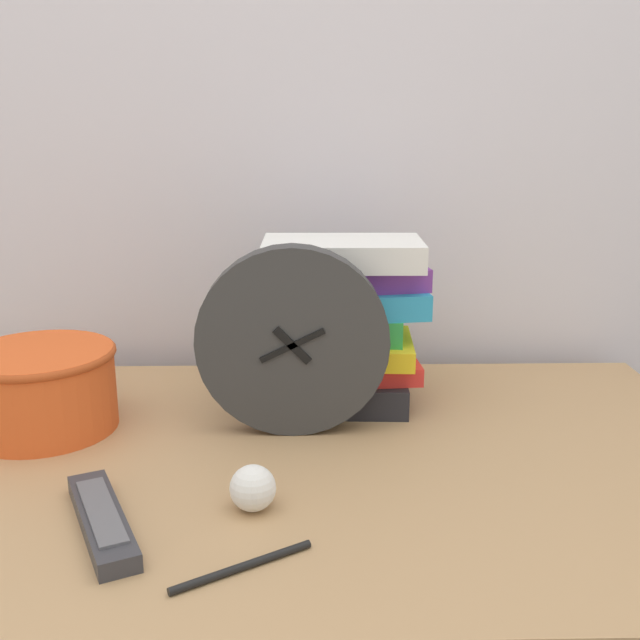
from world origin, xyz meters
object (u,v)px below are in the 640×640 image
Objects in this scene: desk_clock at (293,341)px; tv_remote at (102,520)px; pen at (243,567)px; crumpled_paper_ball at (253,488)px; basket at (41,386)px; book_stack at (344,323)px.

desk_clock is 0.33m from tv_remote.
pen is (0.15, -0.08, -0.01)m from tv_remote.
desk_clock is 5.01× the size of crumpled_paper_ball.
basket reaches higher than pen.
tv_remote is at bearing -166.48° from crumpled_paper_ball.
book_stack is 0.46m from tv_remote.
pen is (0.30, -0.34, -0.06)m from basket.
desk_clock is at bearing 51.25° from tv_remote.
desk_clock is at bearing -122.71° from book_stack.
pen is (-0.12, -0.44, -0.12)m from book_stack.
crumpled_paper_ball is at bearing -36.66° from basket.
book_stack is at bearing 70.34° from crumpled_paper_ball.
tv_remote is (-0.20, -0.24, -0.12)m from desk_clock.
crumpled_paper_ball is 0.12m from pen.
tv_remote is at bearing -126.92° from book_stack.
desk_clock is at bearing 82.19° from pen.
tv_remote is at bearing -60.81° from basket.
desk_clock reaches higher than basket.
book_stack is (0.07, 0.11, -0.01)m from desk_clock.
crumpled_paper_ball is at bearing 88.58° from pen.
basket is 1.07× the size of tv_remote.
basket is at bearing -166.72° from book_stack.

